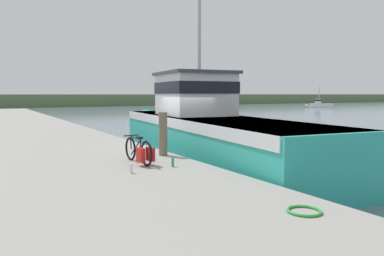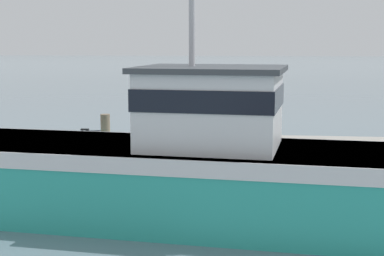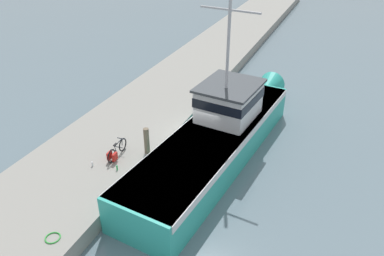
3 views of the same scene
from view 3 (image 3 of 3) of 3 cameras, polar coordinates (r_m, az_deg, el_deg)
The scene contains 8 objects.
ground_plane at distance 19.89m, azimuth 1.31°, elevation -2.78°, with size 320.00×320.00×0.00m, color slate.
dock_pier at distance 21.32m, azimuth -8.94°, elevation 0.46°, with size 5.61×80.00×0.76m, color gray.
fishing_boat_main at distance 18.64m, azimuth 4.29°, elevation -0.78°, with size 4.55×15.37×8.37m.
bicycle_touring at distance 17.83m, azimuth -11.57°, elevation -3.59°, with size 0.47×1.69×0.73m.
mooring_post at distance 17.81m, azimuth -6.93°, elevation -1.94°, with size 0.26×0.26×1.32m, color #756651.
hose_coil at distance 14.68m, azimuth -20.46°, elevation -15.41°, with size 0.56×0.56×0.05m, color green.
water_bottle_on_curb at distance 17.66m, azimuth -14.96°, elevation -5.31°, with size 0.08×0.08×0.22m, color silver.
water_bottle_by_bike at distance 17.15m, azimuth -11.35°, elevation -5.96°, with size 0.07×0.07×0.24m, color green.
Camera 3 is at (6.14, -15.52, 10.82)m, focal length 35.00 mm.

